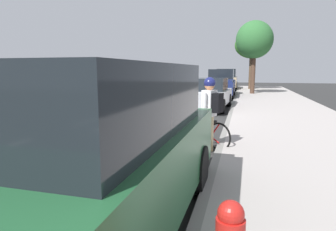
% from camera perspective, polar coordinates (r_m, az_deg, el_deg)
% --- Properties ---
extents(ground, '(65.97, 65.97, 0.00)m').
position_cam_1_polar(ground, '(12.94, 2.95, 0.41)').
color(ground, '#2A2A2A').
extents(sidewalk, '(4.32, 41.23, 0.15)m').
position_cam_1_polar(sidewalk, '(12.79, 22.27, -0.02)').
color(sidewalk, '#A49C98').
rests_on(sidewalk, ground).
extents(curb_edge, '(0.16, 41.23, 0.15)m').
position_cam_1_polar(curb_edge, '(12.68, 12.20, 0.38)').
color(curb_edge, gray).
rests_on(curb_edge, ground).
extents(lane_stripe_centre, '(0.14, 40.00, 0.01)m').
position_cam_1_polar(lane_stripe_centre, '(13.42, -11.53, 0.57)').
color(lane_stripe_centre, white).
rests_on(lane_stripe_centre, ground).
extents(lane_stripe_bike_edge, '(0.12, 41.23, 0.01)m').
position_cam_1_polar(lane_stripe_bike_edge, '(12.83, 5.62, 0.32)').
color(lane_stripe_bike_edge, white).
rests_on(lane_stripe_bike_edge, ground).
extents(parked_suv_green_second, '(2.03, 4.73, 1.99)m').
position_cam_1_polar(parked_suv_green_second, '(3.41, -12.82, -6.59)').
color(parked_suv_green_second, '#1E512D').
rests_on(parked_suv_green_second, ground).
extents(parked_sedan_silver_mid, '(2.02, 4.49, 1.52)m').
position_cam_1_polar(parked_sedan_silver_mid, '(14.42, 8.08, 4.23)').
color(parked_sedan_silver_mid, '#B7BABF').
rests_on(parked_sedan_silver_mid, ground).
extents(parked_pickup_dark_blue_far, '(2.03, 5.30, 1.95)m').
position_cam_1_polar(parked_pickup_dark_blue_far, '(20.87, 10.17, 6.03)').
color(parked_pickup_dark_blue_far, navy).
rests_on(parked_pickup_dark_blue_far, ground).
extents(parked_suv_tan_farthest, '(2.01, 4.72, 1.99)m').
position_cam_1_polar(parked_suv_tan_farthest, '(28.72, 11.41, 7.02)').
color(parked_suv_tan_farthest, tan).
rests_on(parked_suv_tan_farthest, ground).
extents(bicycle_at_curb, '(1.46, 0.99, 0.74)m').
position_cam_1_polar(bicycle_at_curb, '(7.37, 6.83, -3.29)').
color(bicycle_at_curb, black).
rests_on(bicycle_at_curb, ground).
extents(cyclist_with_backpack, '(0.49, 0.60, 1.76)m').
position_cam_1_polar(cyclist_with_backpack, '(6.78, 8.29, 1.69)').
color(cyclist_with_backpack, '#C6B284').
rests_on(cyclist_with_backpack, ground).
extents(street_tree_mid_block, '(2.68, 2.68, 5.32)m').
position_cam_1_polar(street_tree_mid_block, '(22.95, 16.57, 13.96)').
color(street_tree_mid_block, '#4A3326').
rests_on(street_tree_mid_block, sidewalk).
extents(street_tree_far_end, '(3.17, 3.17, 5.18)m').
position_cam_1_polar(street_tree_far_end, '(28.36, 16.21, 12.98)').
color(street_tree_far_end, '#503B2A').
rests_on(street_tree_far_end, sidewalk).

